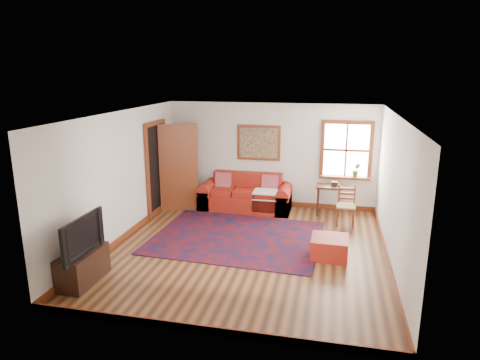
% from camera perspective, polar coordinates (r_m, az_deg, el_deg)
% --- Properties ---
extents(ground, '(5.50, 5.50, 0.00)m').
position_cam_1_polar(ground, '(8.10, 1.09, -9.13)').
color(ground, '#412111').
rests_on(ground, ground).
extents(room_envelope, '(5.04, 5.54, 2.52)m').
position_cam_1_polar(room_envelope, '(7.61, 1.17, 2.39)').
color(room_envelope, silver).
rests_on(room_envelope, ground).
extents(window, '(1.18, 0.20, 1.38)m').
position_cam_1_polar(window, '(10.17, 14.10, 3.09)').
color(window, white).
rests_on(window, ground).
extents(doorway, '(0.89, 1.08, 2.14)m').
position_cam_1_polar(doorway, '(10.01, -9.30, 1.73)').
color(doorway, black).
rests_on(doorway, ground).
extents(framed_artwork, '(1.05, 0.07, 0.85)m').
position_cam_1_polar(framed_artwork, '(10.29, 2.49, 4.97)').
color(framed_artwork, brown).
rests_on(framed_artwork, ground).
extents(persian_rug, '(3.38, 2.76, 0.02)m').
position_cam_1_polar(persian_rug, '(8.59, -0.43, -7.64)').
color(persian_rug, '#550C10').
rests_on(persian_rug, ground).
extents(red_leather_sofa, '(2.15, 0.89, 0.84)m').
position_cam_1_polar(red_leather_sofa, '(10.25, 0.77, -2.35)').
color(red_leather_sofa, maroon).
rests_on(red_leather_sofa, ground).
extents(red_ottoman, '(0.65, 0.65, 0.37)m').
position_cam_1_polar(red_ottoman, '(7.86, 11.82, -8.77)').
color(red_ottoman, maroon).
rests_on(red_ottoman, ground).
extents(side_table, '(0.57, 0.43, 0.69)m').
position_cam_1_polar(side_table, '(9.97, 11.77, -1.43)').
color(side_table, '#321A10').
rests_on(side_table, ground).
extents(ladder_back_chair, '(0.40, 0.38, 0.84)m').
position_cam_1_polar(ladder_back_chair, '(9.47, 13.97, -3.12)').
color(ladder_back_chair, tan).
rests_on(ladder_back_chair, ground).
extents(media_cabinet, '(0.42, 0.93, 0.51)m').
position_cam_1_polar(media_cabinet, '(7.25, -20.21, -10.78)').
color(media_cabinet, '#321A10').
rests_on(media_cabinet, ground).
extents(television, '(0.14, 1.06, 0.61)m').
position_cam_1_polar(television, '(6.95, -20.94, -6.93)').
color(television, black).
rests_on(television, media_cabinet).
extents(candle_hurricane, '(0.12, 0.12, 0.18)m').
position_cam_1_polar(candle_hurricane, '(7.42, -18.38, -7.18)').
color(candle_hurricane, silver).
rests_on(candle_hurricane, media_cabinet).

